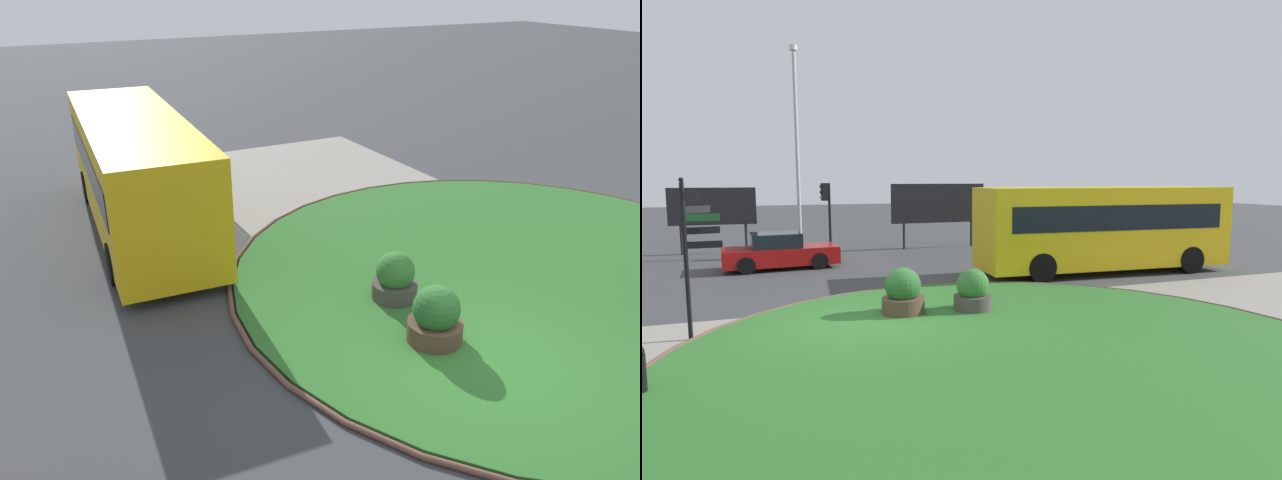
% 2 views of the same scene
% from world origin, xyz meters
% --- Properties ---
extents(ground, '(120.00, 120.00, 0.00)m').
position_xyz_m(ground, '(0.00, 0.00, 0.00)').
color(ground, '#3D3F42').
extents(sidewalk_paving, '(32.00, 7.62, 0.02)m').
position_xyz_m(sidewalk_paving, '(0.00, -2.19, 0.01)').
color(sidewalk_paving, gray).
rests_on(sidewalk_paving, ground).
extents(grass_island, '(13.76, 13.76, 0.10)m').
position_xyz_m(grass_island, '(2.42, -3.27, 0.05)').
color(grass_island, '#2D6B28').
rests_on(grass_island, ground).
extents(grass_kerb_ring, '(14.07, 14.07, 0.11)m').
position_xyz_m(grass_kerb_ring, '(2.42, -3.27, 0.06)').
color(grass_kerb_ring, brown).
rests_on(grass_kerb_ring, ground).
extents(bus_yellow, '(9.52, 3.09, 3.16)m').
position_xyz_m(bus_yellow, '(9.46, 4.06, 1.70)').
color(bus_yellow, yellow).
rests_on(bus_yellow, ground).
extents(planter_near_signpost, '(1.08, 1.08, 1.25)m').
position_xyz_m(planter_near_signpost, '(0.99, 0.46, 0.56)').
color(planter_near_signpost, brown).
rests_on(planter_near_signpost, ground).
extents(planter_kerbside, '(1.00, 1.00, 1.17)m').
position_xyz_m(planter_kerbside, '(2.77, 0.19, 0.52)').
color(planter_kerbside, '#47423D').
rests_on(planter_kerbside, ground).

